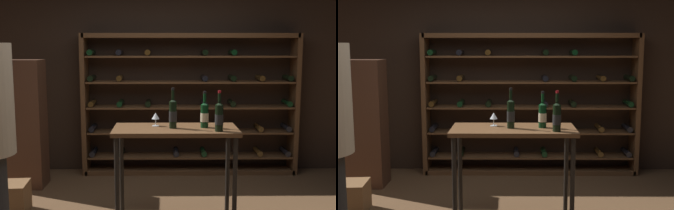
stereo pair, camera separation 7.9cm
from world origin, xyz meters
The scene contains 9 objects.
back_wall centered at (0.00, 2.13, 1.39)m, with size 5.89×0.10×2.77m, color #332319.
wine_rack centered at (0.38, 1.92, 0.94)m, with size 2.89×0.32×1.90m.
tasting_table centered at (0.14, 0.23, 0.83)m, with size 1.18×0.53×0.96m.
wine_crate centered at (-1.63, 0.51, 0.16)m, with size 0.48×0.34×0.32m, color brown.
display_cabinet centered at (-1.66, 1.38, 0.78)m, with size 0.44×0.36×1.57m, color #4C2D1E.
wine_bottle_black_capsule centered at (0.42, 0.24, 1.08)m, with size 0.08×0.08×0.35m.
wine_bottle_red_label centered at (0.53, 0.06, 1.10)m, with size 0.08×0.08×0.37m.
wine_bottle_amber_reserve centered at (0.12, 0.21, 1.10)m, with size 0.07×0.07×0.38m.
wine_glass_stemmed_left centered at (-0.05, 0.32, 1.05)m, with size 0.07×0.07×0.13m.
Camera 2 is at (0.11, -3.62, 1.72)m, focal length 44.24 mm.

